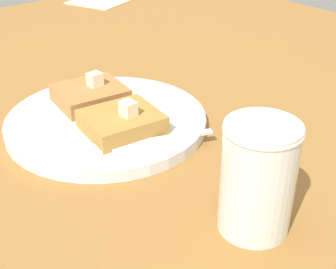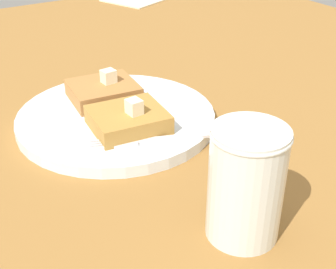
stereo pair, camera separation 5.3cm
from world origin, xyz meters
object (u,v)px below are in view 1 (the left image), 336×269
at_px(syrup_jar, 257,182).
at_px(napkin, 101,1).
at_px(plate, 107,120).
at_px(fork, 142,142).

xyz_separation_m(syrup_jar, napkin, (0.84, -0.35, -0.05)).
bearing_deg(syrup_jar, plate, 0.41).
xyz_separation_m(plate, syrup_jar, (-0.26, -0.00, 0.04)).
distance_m(plate, fork, 0.09).
distance_m(fork, napkin, 0.76).
relative_size(plate, napkin, 1.92).
distance_m(syrup_jar, napkin, 0.92).
relative_size(plate, fork, 1.75).
relative_size(fork, syrup_jar, 1.36).
distance_m(fork, syrup_jar, 0.18).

